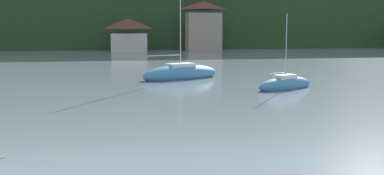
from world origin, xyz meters
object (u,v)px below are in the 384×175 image
at_px(sailboat_far_3, 181,74).
at_px(shore_building_westcentral, 203,27).
at_px(shore_building_west, 128,35).
at_px(sailboat_far_2, 285,85).

bearing_deg(sailboat_far_3, shore_building_westcentral, 52.00).
relative_size(shore_building_west, sailboat_far_2, 1.11).
relative_size(shore_building_westcentral, sailboat_far_3, 0.76).
distance_m(shore_building_westcentral, sailboat_far_2, 57.13).
bearing_deg(sailboat_far_2, sailboat_far_3, 103.35).
distance_m(shore_building_westcentral, sailboat_far_3, 49.58).
bearing_deg(sailboat_far_3, shore_building_west, 69.50).
height_order(shore_building_west, sailboat_far_3, sailboat_far_3).
bearing_deg(shore_building_westcentral, shore_building_west, 177.79).
relative_size(shore_building_westcentral, sailboat_far_2, 1.52).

